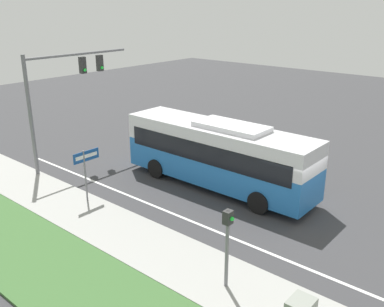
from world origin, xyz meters
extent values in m
plane|color=#38383A|center=(0.00, 0.00, 0.00)|extent=(80.00, 80.00, 0.00)
cube|color=#9E9E99|center=(-6.20, 0.00, 0.06)|extent=(2.80, 80.00, 0.12)
cube|color=silver|center=(-3.60, 0.00, 0.00)|extent=(0.14, 30.00, 0.01)
cube|color=#236BB7|center=(0.04, 4.41, 1.12)|extent=(2.42, 10.14, 1.54)
cube|color=silver|center=(0.04, 4.41, 2.52)|extent=(2.42, 10.14, 1.26)
cube|color=black|center=(0.04, 4.41, 2.09)|extent=(2.46, 9.33, 0.95)
cube|color=silver|center=(0.04, 3.65, 3.27)|extent=(1.70, 3.55, 0.24)
cylinder|color=black|center=(-1.13, 7.55, 0.51)|extent=(0.28, 1.02, 1.02)
cylinder|color=black|center=(1.20, 7.55, 0.51)|extent=(0.28, 1.02, 1.02)
cylinder|color=black|center=(-1.13, 1.26, 0.51)|extent=(0.28, 1.02, 1.02)
cylinder|color=black|center=(1.20, 1.26, 0.51)|extent=(0.28, 1.02, 1.02)
cylinder|color=slate|center=(-5.05, 12.57, 3.18)|extent=(0.20, 0.20, 6.37)
cylinder|color=slate|center=(-1.84, 12.57, 6.12)|extent=(6.43, 0.14, 0.14)
cube|color=#2D2D2D|center=(-1.62, 12.57, 5.50)|extent=(0.32, 0.28, 0.90)
sphere|color=#1ED838|center=(-1.62, 12.39, 5.25)|extent=(0.18, 0.18, 0.18)
cube|color=#2D2D2D|center=(-0.44, 12.57, 5.50)|extent=(0.32, 0.28, 0.90)
sphere|color=#1ED838|center=(-0.44, 12.39, 5.25)|extent=(0.18, 0.18, 0.18)
cylinder|color=slate|center=(-6.32, -0.76, 1.40)|extent=(0.12, 0.12, 2.80)
cube|color=#2D2D2D|center=(-6.32, -0.76, 2.58)|extent=(0.28, 0.24, 0.44)
sphere|color=#1ED838|center=(-6.32, -0.91, 2.58)|extent=(0.14, 0.14, 0.14)
cylinder|color=slate|center=(-5.35, 7.83, 1.27)|extent=(0.08, 0.08, 2.55)
cube|color=#19478C|center=(-5.21, 7.83, 2.26)|extent=(1.36, 0.03, 0.48)
cube|color=white|center=(-5.21, 7.81, 2.26)|extent=(1.16, 0.01, 0.17)
camera|label=1|loc=(-15.87, -7.42, 8.73)|focal=40.00mm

